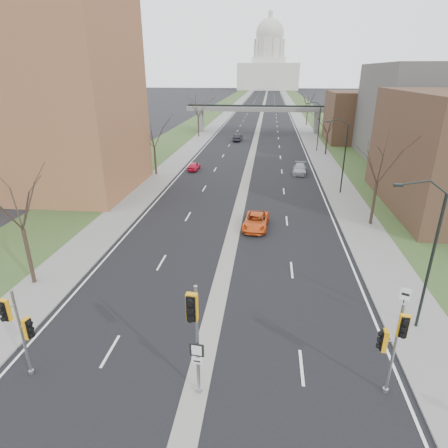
% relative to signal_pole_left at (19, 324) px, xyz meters
% --- Properties ---
extents(ground, '(700.00, 700.00, 0.00)m').
position_rel_signal_pole_left_xyz_m(ground, '(8.09, 0.16, -3.10)').
color(ground, black).
rests_on(ground, ground).
extents(road_surface, '(20.00, 600.00, 0.01)m').
position_rel_signal_pole_left_xyz_m(road_surface, '(8.09, 150.16, -3.10)').
color(road_surface, black).
rests_on(road_surface, ground).
extents(median_strip, '(1.20, 600.00, 0.02)m').
position_rel_signal_pole_left_xyz_m(median_strip, '(8.09, 150.16, -3.10)').
color(median_strip, gray).
rests_on(median_strip, ground).
extents(sidewalk_right, '(4.00, 600.00, 0.12)m').
position_rel_signal_pole_left_xyz_m(sidewalk_right, '(20.09, 150.16, -3.04)').
color(sidewalk_right, gray).
rests_on(sidewalk_right, ground).
extents(sidewalk_left, '(4.00, 600.00, 0.12)m').
position_rel_signal_pole_left_xyz_m(sidewalk_left, '(-3.91, 150.16, -3.04)').
color(sidewalk_left, gray).
rests_on(sidewalk_left, ground).
extents(grass_verge_right, '(8.00, 600.00, 0.10)m').
position_rel_signal_pole_left_xyz_m(grass_verge_right, '(26.09, 150.16, -3.05)').
color(grass_verge_right, '#2B4520').
rests_on(grass_verge_right, ground).
extents(grass_verge_left, '(8.00, 600.00, 0.10)m').
position_rel_signal_pole_left_xyz_m(grass_verge_left, '(-9.91, 150.16, -3.05)').
color(grass_verge_left, '#2B4520').
rests_on(grass_verge_left, ground).
extents(apartment_building, '(25.00, 16.00, 22.00)m').
position_rel_signal_pole_left_xyz_m(apartment_building, '(-17.91, 30.16, 7.90)').
color(apartment_building, brown).
rests_on(apartment_building, ground).
extents(commercial_block_mid, '(18.00, 22.00, 15.00)m').
position_rel_signal_pole_left_xyz_m(commercial_block_mid, '(36.09, 52.16, 4.40)').
color(commercial_block_mid, '#52504B').
rests_on(commercial_block_mid, ground).
extents(commercial_block_far, '(14.00, 14.00, 10.00)m').
position_rel_signal_pole_left_xyz_m(commercial_block_far, '(30.09, 70.16, 1.90)').
color(commercial_block_far, '#4F3825').
rests_on(commercial_block_far, ground).
extents(pedestrian_bridge, '(34.00, 3.00, 6.45)m').
position_rel_signal_pole_left_xyz_m(pedestrian_bridge, '(8.09, 80.16, 1.74)').
color(pedestrian_bridge, slate).
rests_on(pedestrian_bridge, ground).
extents(capitol, '(48.00, 42.00, 55.75)m').
position_rel_signal_pole_left_xyz_m(capitol, '(8.09, 320.16, 15.50)').
color(capitol, '#BCB8AC').
rests_on(capitol, ground).
extents(streetlight_near, '(2.61, 0.20, 8.70)m').
position_rel_signal_pole_left_xyz_m(streetlight_near, '(19.08, 6.16, 3.85)').
color(streetlight_near, black).
rests_on(streetlight_near, sidewalk_right).
extents(streetlight_mid, '(2.61, 0.20, 8.70)m').
position_rel_signal_pole_left_xyz_m(streetlight_mid, '(19.08, 32.16, 3.85)').
color(streetlight_mid, black).
rests_on(streetlight_mid, sidewalk_right).
extents(streetlight_far, '(2.61, 0.20, 8.70)m').
position_rel_signal_pole_left_xyz_m(streetlight_far, '(19.08, 58.16, 3.85)').
color(streetlight_far, black).
rests_on(streetlight_far, sidewalk_right).
extents(tree_left_a, '(7.20, 7.20, 9.40)m').
position_rel_signal_pole_left_xyz_m(tree_left_a, '(-4.91, 8.16, 3.53)').
color(tree_left_a, '#382B21').
rests_on(tree_left_a, sidewalk_left).
extents(tree_left_b, '(6.75, 6.75, 8.81)m').
position_rel_signal_pole_left_xyz_m(tree_left_b, '(-4.91, 38.16, 3.13)').
color(tree_left_b, '#382B21').
rests_on(tree_left_b, sidewalk_left).
extents(tree_left_c, '(7.65, 7.65, 9.99)m').
position_rel_signal_pole_left_xyz_m(tree_left_c, '(-4.91, 72.16, 3.94)').
color(tree_left_c, '#382B21').
rests_on(tree_left_c, sidewalk_left).
extents(tree_right_a, '(7.20, 7.20, 9.40)m').
position_rel_signal_pole_left_xyz_m(tree_right_a, '(21.09, 22.16, 3.53)').
color(tree_right_a, '#382B21').
rests_on(tree_right_a, sidewalk_right).
extents(tree_right_b, '(6.30, 6.30, 8.22)m').
position_rel_signal_pole_left_xyz_m(tree_right_b, '(21.09, 55.16, 2.72)').
color(tree_right_b, '#382B21').
rests_on(tree_right_b, sidewalk_right).
extents(tree_right_c, '(7.65, 7.65, 9.99)m').
position_rel_signal_pole_left_xyz_m(tree_right_c, '(21.09, 95.16, 3.94)').
color(tree_right_c, '#382B21').
rests_on(tree_right_c, sidewalk_right).
extents(signal_pole_left, '(1.00, 0.79, 4.74)m').
position_rel_signal_pole_left_xyz_m(signal_pole_left, '(0.00, 0.00, 0.00)').
color(signal_pole_left, gray).
rests_on(signal_pole_left, ground).
extents(signal_pole_median, '(0.66, 0.94, 5.67)m').
position_rel_signal_pole_left_xyz_m(signal_pole_median, '(8.22, -0.24, 0.85)').
color(signal_pole_median, gray).
rests_on(signal_pole_median, ground).
extents(signal_pole_right, '(0.83, 0.90, 4.79)m').
position_rel_signal_pole_left_xyz_m(signal_pole_right, '(16.64, 0.91, 0.04)').
color(signal_pole_right, gray).
rests_on(signal_pole_right, ground).
extents(speed_limit_sign, '(0.53, 0.25, 2.62)m').
position_rel_signal_pole_left_xyz_m(speed_limit_sign, '(18.82, 5.86, -1.18)').
color(speed_limit_sign, black).
rests_on(speed_limit_sign, sidewalk_right).
extents(car_left_near, '(1.57, 3.62, 1.21)m').
position_rel_signal_pole_left_xyz_m(car_left_near, '(-0.03, 41.51, -2.49)').
color(car_left_near, red).
rests_on(car_left_near, ground).
extents(car_left_far, '(1.80, 4.51, 1.46)m').
position_rel_signal_pole_left_xyz_m(car_left_far, '(4.38, 67.77, -2.37)').
color(car_left_far, black).
rests_on(car_left_far, ground).
extents(car_right_near, '(2.56, 4.96, 1.34)m').
position_rel_signal_pole_left_xyz_m(car_right_near, '(10.09, 20.05, -2.43)').
color(car_right_near, '#D45016').
rests_on(car_right_near, ground).
extents(car_right_mid, '(2.37, 4.83, 1.35)m').
position_rel_signal_pole_left_xyz_m(car_right_mid, '(15.61, 41.35, -2.43)').
color(car_right_mid, '#9999A0').
rests_on(car_right_mid, ground).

